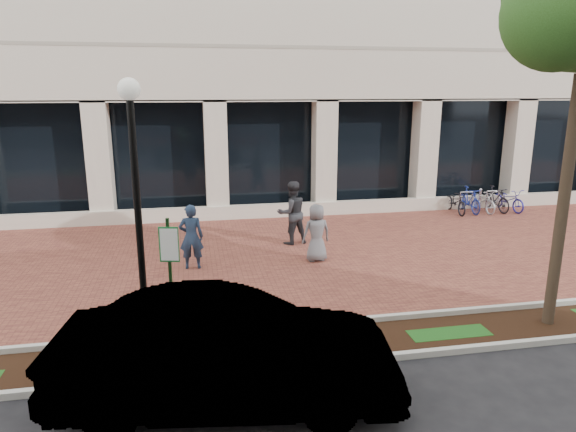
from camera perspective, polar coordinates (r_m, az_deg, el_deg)
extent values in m
plane|color=black|center=(14.67, 1.15, -4.35)|extent=(120.00, 120.00, 0.00)
cube|color=brown|center=(14.67, 1.15, -4.33)|extent=(40.00, 9.00, 0.01)
cube|color=black|center=(9.99, 7.53, -13.65)|extent=(40.00, 1.50, 0.01)
cube|color=#B4B4AA|center=(10.60, 6.26, -11.56)|extent=(40.00, 0.12, 0.12)
cube|color=#B4B4AA|center=(9.34, 9.02, -15.41)|extent=(40.00, 0.12, 0.12)
cube|color=black|center=(19.60, -2.20, 6.61)|extent=(40.00, 0.15, 4.20)
cube|color=beige|center=(18.87, -1.65, 0.61)|extent=(40.00, 0.25, 0.50)
cube|color=beige|center=(18.92, -1.88, 6.35)|extent=(0.80, 0.80, 4.20)
cube|color=#153C18|center=(9.19, -12.84, -7.84)|extent=(0.05, 0.05, 2.51)
cube|color=#1A6B32|center=(8.90, -13.13, -3.10)|extent=(0.34, 0.02, 0.62)
cube|color=white|center=(8.89, -13.13, -3.13)|extent=(0.30, 0.01, 0.56)
cylinder|color=black|center=(9.77, -15.32, -13.76)|extent=(0.28, 0.28, 0.30)
cylinder|color=black|center=(9.01, -16.17, -1.94)|extent=(0.12, 0.12, 4.46)
sphere|color=silver|center=(8.69, -17.26, 13.31)|extent=(0.36, 0.36, 0.36)
cylinder|color=#473729|center=(11.13, 28.24, 1.02)|extent=(0.22, 0.22, 4.88)
sphere|color=#264C17|center=(10.36, 27.95, 19.24)|extent=(1.92, 1.92, 1.92)
imported|color=silver|center=(9.41, -13.64, -12.12)|extent=(2.15, 1.07, 1.08)
imported|color=#1B2C45|center=(13.59, -10.70, -2.29)|extent=(0.65, 0.45, 1.73)
imported|color=#27282C|center=(15.49, 0.43, 0.36)|extent=(1.09, 0.93, 1.93)
imported|color=#5D5D62|center=(13.98, 3.18, -1.88)|extent=(0.84, 0.61, 1.60)
cylinder|color=#BCBCC1|center=(21.14, 20.51, 1.58)|extent=(0.11, 0.11, 0.79)
sphere|color=#BCBCC1|center=(21.05, 20.61, 2.75)|extent=(0.12, 0.12, 0.12)
imported|color=black|center=(20.47, 18.14, 1.52)|extent=(0.68, 1.70, 0.88)
imported|color=#213298|center=(20.73, 19.49, 1.70)|extent=(0.47, 1.62, 0.97)
imported|color=silver|center=(21.02, 20.78, 1.62)|extent=(0.66, 1.70, 0.88)
imported|color=black|center=(21.30, 22.05, 1.79)|extent=(0.62, 1.66, 0.97)
imported|color=#222093|center=(21.61, 23.27, 1.70)|extent=(0.83, 1.74, 0.88)
cylinder|color=#BCBCC1|center=(21.03, 20.77, 1.51)|extent=(0.04, 0.04, 0.80)
imported|color=#A9A8AD|center=(7.86, -6.76, -14.95)|extent=(5.23, 2.43, 1.66)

